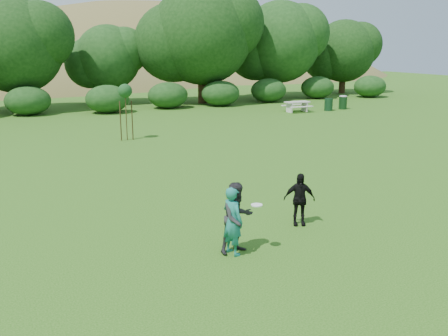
% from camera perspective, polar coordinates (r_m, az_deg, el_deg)
% --- Properties ---
extents(ground, '(120.00, 120.00, 0.00)m').
position_cam_1_polar(ground, '(12.97, 5.78, -7.62)').
color(ground, '#19470C').
rests_on(ground, ground).
extents(player_teal, '(0.53, 0.67, 1.63)m').
position_cam_1_polar(player_teal, '(11.52, 0.99, -6.05)').
color(player_teal, '#197066').
rests_on(player_teal, ground).
extents(player_grey, '(0.90, 0.75, 1.70)m').
position_cam_1_polar(player_grey, '(11.61, 1.52, -5.71)').
color(player_grey, '#282729').
rests_on(player_grey, ground).
extents(player_black, '(0.91, 0.67, 1.44)m').
position_cam_1_polar(player_black, '(13.54, 8.59, -3.55)').
color(player_black, black).
rests_on(player_black, ground).
extents(trash_can_near, '(0.60, 0.60, 0.90)m').
position_cam_1_polar(trash_can_near, '(37.74, 11.85, 7.11)').
color(trash_can_near, '#12341C').
rests_on(trash_can_near, ground).
extents(frisbee, '(0.27, 0.27, 0.03)m').
position_cam_1_polar(frisbee, '(11.50, 3.77, -4.24)').
color(frisbee, white).
rests_on(frisbee, ground).
extents(sapling, '(0.70, 0.70, 2.85)m').
position_cam_1_polar(sapling, '(25.64, -11.24, 8.47)').
color(sapling, '#3F2F18').
rests_on(sapling, ground).
extents(picnic_table, '(1.80, 1.48, 0.76)m').
position_cam_1_polar(picnic_table, '(36.55, 8.36, 7.16)').
color(picnic_table, '#B5B0A7').
rests_on(picnic_table, ground).
extents(trash_can_lidded, '(0.60, 0.60, 1.05)m').
position_cam_1_polar(trash_can_lidded, '(38.89, 13.43, 7.36)').
color(trash_can_lidded, '#123216').
rests_on(trash_can_lidded, ground).
extents(hillside, '(150.00, 72.00, 52.00)m').
position_cam_1_polar(hillside, '(80.68, -20.89, 1.06)').
color(hillside, olive).
rests_on(hillside, ground).
extents(tree_row, '(53.92, 10.38, 9.62)m').
position_cam_1_polar(tree_row, '(40.11, -12.12, 13.83)').
color(tree_row, '#3A2616').
rests_on(tree_row, ground).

